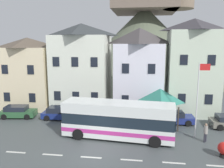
{
  "coord_description": "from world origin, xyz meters",
  "views": [
    {
      "loc": [
        3.68,
        -16.49,
        8.3
      ],
      "look_at": [
        0.64,
        5.78,
        4.37
      ],
      "focal_mm": 36.61,
      "sensor_mm": 36.0,
      "label": 1
    }
  ],
  "objects_px": {
    "pedestrian_00": "(206,131)",
    "pedestrian_01": "(159,124)",
    "transit_bus": "(118,120)",
    "flagpole": "(198,95)",
    "parked_car_03": "(172,117)",
    "townhouse_02": "(139,70)",
    "parked_car_01": "(61,113)",
    "harbour_buoy": "(224,149)",
    "parked_car_02": "(18,112)",
    "hilltop_castle": "(144,41)",
    "public_bench": "(165,114)",
    "townhouse_03": "(192,67)",
    "bus_shelter": "(160,96)",
    "townhouse_01": "(82,67)",
    "townhouse_00": "(29,73)"
  },
  "relations": [
    {
      "from": "townhouse_03",
      "to": "flagpole",
      "type": "bearing_deg",
      "value": -96.83
    },
    {
      "from": "bus_shelter",
      "to": "townhouse_02",
      "type": "bearing_deg",
      "value": 113.58
    },
    {
      "from": "pedestrian_01",
      "to": "flagpole",
      "type": "relative_size",
      "value": 0.22
    },
    {
      "from": "townhouse_00",
      "to": "hilltop_castle",
      "type": "relative_size",
      "value": 0.27
    },
    {
      "from": "hilltop_castle",
      "to": "pedestrian_01",
      "type": "bearing_deg",
      "value": -87.01
    },
    {
      "from": "transit_bus",
      "to": "flagpole",
      "type": "relative_size",
      "value": 1.49
    },
    {
      "from": "townhouse_01",
      "to": "townhouse_02",
      "type": "relative_size",
      "value": 1.06
    },
    {
      "from": "bus_shelter",
      "to": "parked_car_03",
      "type": "height_order",
      "value": "bus_shelter"
    },
    {
      "from": "parked_car_03",
      "to": "townhouse_02",
      "type": "bearing_deg",
      "value": 124.94
    },
    {
      "from": "flagpole",
      "to": "townhouse_03",
      "type": "bearing_deg",
      "value": 83.17
    },
    {
      "from": "townhouse_01",
      "to": "transit_bus",
      "type": "distance_m",
      "value": 11.54
    },
    {
      "from": "bus_shelter",
      "to": "pedestrian_00",
      "type": "xyz_separation_m",
      "value": [
        3.63,
        -3.87,
        -2.14
      ]
    },
    {
      "from": "townhouse_02",
      "to": "parked_car_01",
      "type": "xyz_separation_m",
      "value": [
        -8.51,
        -4.91,
        -4.46
      ]
    },
    {
      "from": "hilltop_castle",
      "to": "pedestrian_00",
      "type": "distance_m",
      "value": 32.47
    },
    {
      "from": "townhouse_02",
      "to": "pedestrian_00",
      "type": "distance_m",
      "value": 11.66
    },
    {
      "from": "parked_car_02",
      "to": "pedestrian_00",
      "type": "xyz_separation_m",
      "value": [
        19.53,
        -4.09,
        0.3
      ]
    },
    {
      "from": "townhouse_03",
      "to": "pedestrian_00",
      "type": "xyz_separation_m",
      "value": [
        -0.35,
        -8.64,
        -4.65
      ]
    },
    {
      "from": "townhouse_00",
      "to": "pedestrian_00",
      "type": "bearing_deg",
      "value": -23.35
    },
    {
      "from": "townhouse_01",
      "to": "parked_car_02",
      "type": "xyz_separation_m",
      "value": [
        -6.3,
        -5.08,
        -4.77
      ]
    },
    {
      "from": "townhouse_01",
      "to": "townhouse_03",
      "type": "bearing_deg",
      "value": -2.24
    },
    {
      "from": "flagpole",
      "to": "harbour_buoy",
      "type": "distance_m",
      "value": 4.91
    },
    {
      "from": "transit_bus",
      "to": "townhouse_02",
      "type": "bearing_deg",
      "value": 85.74
    },
    {
      "from": "townhouse_02",
      "to": "bus_shelter",
      "type": "xyz_separation_m",
      "value": [
        2.3,
        -5.26,
        -2.03
      ]
    },
    {
      "from": "harbour_buoy",
      "to": "pedestrian_00",
      "type": "bearing_deg",
      "value": 104.25
    },
    {
      "from": "townhouse_02",
      "to": "harbour_buoy",
      "type": "distance_m",
      "value": 14.2
    },
    {
      "from": "townhouse_03",
      "to": "parked_car_01",
      "type": "height_order",
      "value": "townhouse_03"
    },
    {
      "from": "townhouse_00",
      "to": "bus_shelter",
      "type": "relative_size",
      "value": 2.38
    },
    {
      "from": "pedestrian_00",
      "to": "pedestrian_01",
      "type": "relative_size",
      "value": 1.15
    },
    {
      "from": "parked_car_02",
      "to": "flagpole",
      "type": "bearing_deg",
      "value": -17.4
    },
    {
      "from": "transit_bus",
      "to": "parked_car_03",
      "type": "height_order",
      "value": "transit_bus"
    },
    {
      "from": "transit_bus",
      "to": "parked_car_01",
      "type": "distance_m",
      "value": 8.23
    },
    {
      "from": "townhouse_02",
      "to": "public_bench",
      "type": "xyz_separation_m",
      "value": [
        3.13,
        -2.85,
        -4.67
      ]
    },
    {
      "from": "townhouse_01",
      "to": "harbour_buoy",
      "type": "relative_size",
      "value": 9.15
    },
    {
      "from": "transit_bus",
      "to": "pedestrian_00",
      "type": "relative_size",
      "value": 5.97
    },
    {
      "from": "parked_car_01",
      "to": "parked_car_03",
      "type": "height_order",
      "value": "parked_car_01"
    },
    {
      "from": "townhouse_01",
      "to": "parked_car_01",
      "type": "height_order",
      "value": "townhouse_01"
    },
    {
      "from": "parked_car_01",
      "to": "parked_car_03",
      "type": "distance_m",
      "value": 12.18
    },
    {
      "from": "hilltop_castle",
      "to": "parked_car_02",
      "type": "xyz_separation_m",
      "value": [
        -14.2,
        -26.94,
        -8.22
      ]
    },
    {
      "from": "townhouse_03",
      "to": "pedestrian_00",
      "type": "height_order",
      "value": "townhouse_03"
    },
    {
      "from": "townhouse_02",
      "to": "harbour_buoy",
      "type": "xyz_separation_m",
      "value": [
        6.59,
        -11.76,
        -4.46
      ]
    },
    {
      "from": "harbour_buoy",
      "to": "townhouse_03",
      "type": "bearing_deg",
      "value": 91.61
    },
    {
      "from": "bus_shelter",
      "to": "harbour_buoy",
      "type": "height_order",
      "value": "bus_shelter"
    },
    {
      "from": "townhouse_02",
      "to": "townhouse_01",
      "type": "bearing_deg",
      "value": 179.72
    },
    {
      "from": "townhouse_03",
      "to": "bus_shelter",
      "type": "relative_size",
      "value": 2.92
    },
    {
      "from": "parked_car_02",
      "to": "public_bench",
      "type": "xyz_separation_m",
      "value": [
        16.74,
        2.19,
        -0.2
      ]
    },
    {
      "from": "pedestrian_01",
      "to": "public_bench",
      "type": "bearing_deg",
      "value": 76.65
    },
    {
      "from": "parked_car_01",
      "to": "pedestrian_01",
      "type": "height_order",
      "value": "pedestrian_01"
    },
    {
      "from": "parked_car_01",
      "to": "harbour_buoy",
      "type": "xyz_separation_m",
      "value": [
        15.1,
        -6.85,
        -0.01
      ]
    },
    {
      "from": "townhouse_02",
      "to": "parked_car_02",
      "type": "height_order",
      "value": "townhouse_02"
    },
    {
      "from": "hilltop_castle",
      "to": "pedestrian_00",
      "type": "xyz_separation_m",
      "value": [
        5.33,
        -31.04,
        -7.92
      ]
    }
  ]
}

